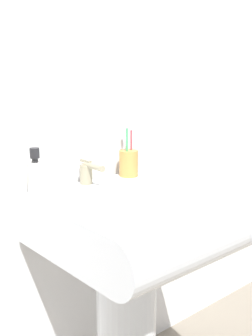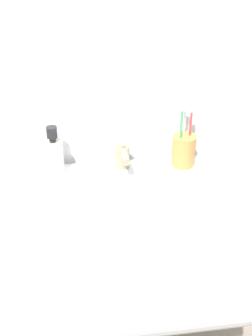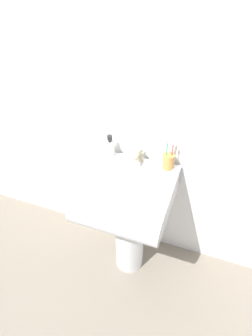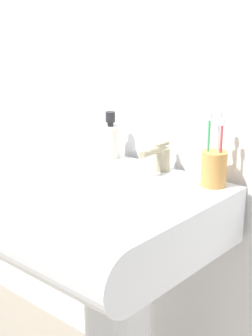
% 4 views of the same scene
% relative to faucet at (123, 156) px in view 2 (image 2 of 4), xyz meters
% --- Properties ---
extents(wall_back, '(5.00, 0.05, 2.40)m').
position_rel_faucet_xyz_m(wall_back, '(0.01, 0.10, 0.30)').
color(wall_back, white).
rests_on(wall_back, ground).
extents(sink_pedestal, '(0.21, 0.21, 0.69)m').
position_rel_faucet_xyz_m(sink_pedestal, '(0.01, -0.20, -0.56)').
color(sink_pedestal, white).
rests_on(sink_pedestal, ground).
extents(sink_basin, '(0.53, 0.60, 0.17)m').
position_rel_faucet_xyz_m(sink_basin, '(0.01, -0.27, -0.13)').
color(sink_basin, white).
rests_on(sink_basin, sink_pedestal).
extents(faucet, '(0.05, 0.13, 0.09)m').
position_rel_faucet_xyz_m(faucet, '(0.00, 0.00, 0.00)').
color(faucet, tan).
rests_on(faucet, sink_basin).
extents(toothbrush_cup, '(0.07, 0.07, 0.22)m').
position_rel_faucet_xyz_m(toothbrush_cup, '(0.20, -0.00, 0.01)').
color(toothbrush_cup, '#D19347').
rests_on(toothbrush_cup, sink_basin).
extents(soap_bottle, '(0.06, 0.06, 0.16)m').
position_rel_faucet_xyz_m(soap_bottle, '(-0.21, 0.00, 0.02)').
color(soap_bottle, silver).
rests_on(soap_bottle, sink_basin).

